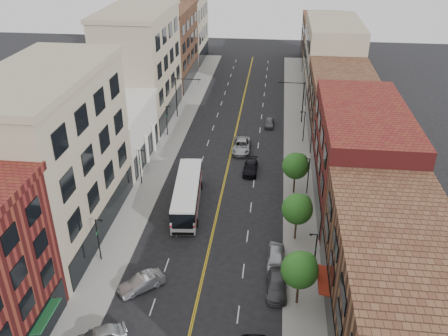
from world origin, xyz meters
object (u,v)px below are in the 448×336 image
at_px(car_angle_b, 141,283).
at_px(car_parked_mid, 277,285).
at_px(car_lane_c, 269,123).
at_px(car_lane_behind, 188,165).
at_px(car_parked_far, 276,258).
at_px(car_lane_b, 241,146).
at_px(car_lane_a, 250,168).
at_px(city_bus, 187,193).

bearing_deg(car_angle_b, car_parked_mid, 53.82).
bearing_deg(car_lane_c, car_lane_behind, -121.04).
height_order(car_parked_far, car_lane_c, car_parked_far).
bearing_deg(car_parked_mid, car_angle_b, -175.53).
xyz_separation_m(car_parked_far, car_lane_b, (-5.74, 26.30, 0.03)).
relative_size(car_parked_far, car_lane_c, 1.24).
bearing_deg(car_lane_a, car_parked_far, -77.59).
bearing_deg(car_parked_mid, city_bus, 128.12).
relative_size(car_parked_mid, car_lane_a, 1.00).
distance_m(car_angle_b, car_parked_far, 13.88).
bearing_deg(car_lane_b, car_parked_mid, -80.07).
relative_size(city_bus, car_parked_far, 2.82).
distance_m(city_bus, car_parked_mid, 17.89).
bearing_deg(car_lane_b, car_lane_c, 67.21).
bearing_deg(car_lane_a, car_lane_behind, -177.09).
bearing_deg(car_lane_b, city_bus, -109.01).
height_order(car_angle_b, car_lane_behind, car_angle_b).
bearing_deg(city_bus, car_lane_behind, 94.40).
bearing_deg(car_lane_b, car_lane_a, -75.81).
xyz_separation_m(city_bus, car_parked_mid, (11.24, -13.86, -1.24)).
height_order(city_bus, car_angle_b, city_bus).
height_order(car_angle_b, car_parked_far, car_parked_far).
relative_size(city_bus, car_lane_a, 2.74).
distance_m(car_lane_b, car_lane_c, 10.81).
bearing_deg(car_lane_b, car_parked_far, -78.75).
relative_size(car_lane_behind, car_lane_a, 0.90).
bearing_deg(car_parked_far, car_lane_a, 101.87).
relative_size(car_lane_b, car_lane_c, 1.57).
xyz_separation_m(car_angle_b, car_parked_far, (12.84, 5.27, 0.05)).
bearing_deg(car_lane_behind, car_lane_b, -135.63).
relative_size(car_lane_a, car_lane_b, 0.81).
height_order(car_parked_far, car_lane_behind, car_parked_far).
xyz_separation_m(car_lane_behind, car_lane_a, (8.84, 0.28, -0.01)).
distance_m(city_bus, car_lane_behind, 9.68).
height_order(car_parked_mid, car_lane_a, car_lane_a).
bearing_deg(car_parked_far, car_lane_behind, 124.05).
distance_m(car_lane_behind, car_lane_c, 20.31).
relative_size(car_angle_b, car_lane_a, 0.94).
relative_size(car_angle_b, car_lane_c, 1.20).
distance_m(car_lane_a, car_lane_b, 7.00).
height_order(car_parked_mid, car_lane_behind, car_lane_behind).
bearing_deg(car_lane_a, car_lane_b, 106.38).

